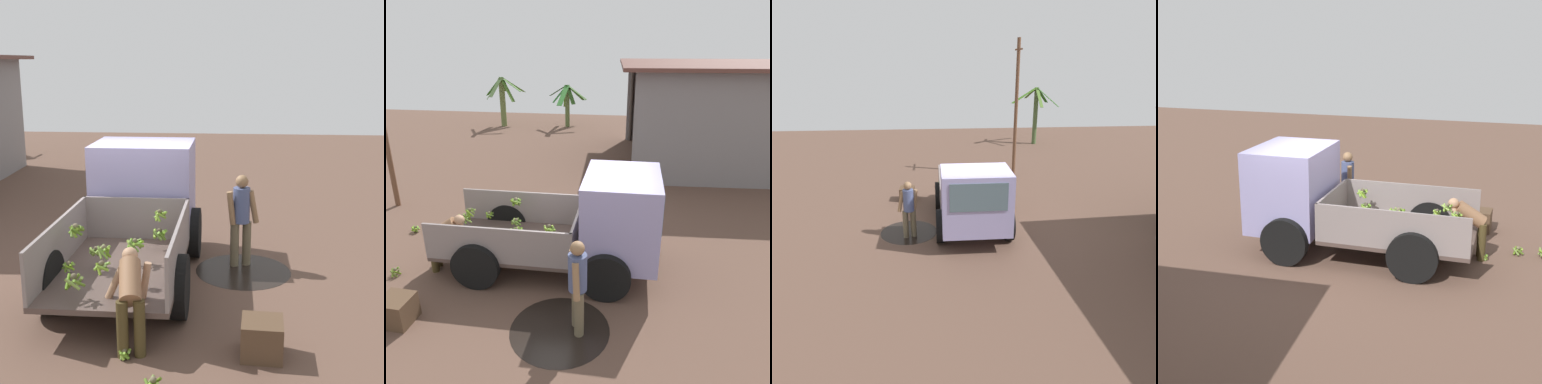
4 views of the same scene
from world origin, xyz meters
TOP-DOWN VIEW (x-y plane):
  - ground at (0.00, 0.00)m, footprint 36.00×36.00m
  - mud_patch_0 at (-0.16, -2.03)m, footprint 1.67×1.67m
  - cargo_truck at (0.28, -0.15)m, footprint 4.46×2.17m
  - utility_pole at (-5.85, 2.32)m, footprint 1.16×0.15m
  - banana_palm_0 at (-12.20, 4.94)m, footprint 2.34×2.78m
  - person_foreground_visitor at (0.13, -1.98)m, footprint 0.38×0.61m
  - person_worker_loading at (-2.85, -0.57)m, footprint 0.78×0.65m
  - banana_bunch_on_ground_0 at (-3.15, -0.53)m, footprint 0.17×0.17m
  - banana_bunch_on_ground_1 at (-4.30, -1.00)m, footprint 0.27×0.28m
  - banana_bunch_on_ground_2 at (-4.42, 0.84)m, footprint 0.21×0.21m
  - banana_bunch_on_ground_3 at (-3.79, -0.99)m, footprint 0.24×0.22m
  - wooden_crate_0 at (-2.92, -2.23)m, footprint 0.54×0.54m

SIDE VIEW (x-z plane):
  - ground at x=0.00m, z-range 0.00..0.00m
  - mud_patch_0 at x=-0.16m, z-range 0.00..0.01m
  - banana_bunch_on_ground_0 at x=-3.15m, z-range 0.01..0.15m
  - banana_bunch_on_ground_2 at x=-4.42m, z-range 0.01..0.18m
  - banana_bunch_on_ground_3 at x=-3.79m, z-range 0.01..0.20m
  - banana_bunch_on_ground_1 at x=-4.30m, z-range 0.02..0.24m
  - wooden_crate_0 at x=-2.92m, z-range 0.00..0.48m
  - person_worker_loading at x=-2.85m, z-range 0.12..1.36m
  - person_foreground_visitor at x=0.13m, z-range 0.09..1.76m
  - cargo_truck at x=0.28m, z-range 0.05..2.18m
  - banana_palm_0 at x=-12.20m, z-range 0.14..3.49m
  - utility_pole at x=-5.85m, z-range 0.11..5.82m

